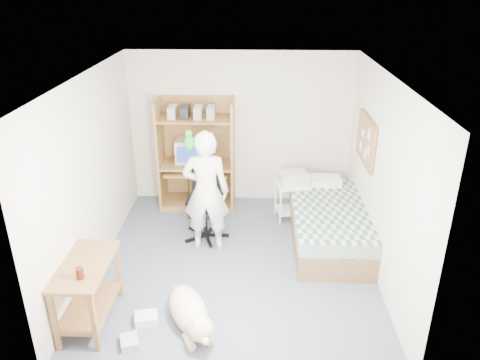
{
  "coord_description": "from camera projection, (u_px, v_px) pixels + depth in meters",
  "views": [
    {
      "loc": [
        0.25,
        -5.3,
        3.56
      ],
      "look_at": [
        0.04,
        0.38,
        1.05
      ],
      "focal_mm": 35.0,
      "sensor_mm": 36.0,
      "label": 1
    }
  ],
  "objects": [
    {
      "name": "floor_box_b",
      "position": [
        129.0,
        342.0,
        4.88
      ],
      "size": [
        0.24,
        0.27,
        0.08
      ],
      "primitive_type": "cube",
      "rotation": [
        0.0,
        0.0,
        0.34
      ],
      "color": "#B6B6B1",
      "rests_on": "floor"
    },
    {
      "name": "floor_box_a",
      "position": [
        146.0,
        318.0,
        5.2
      ],
      "size": [
        0.29,
        0.25,
        0.1
      ],
      "primitive_type": "cube",
      "rotation": [
        0.0,
        0.0,
        0.22
      ],
      "color": "silver",
      "rests_on": "floor"
    },
    {
      "name": "pencil_cup",
      "position": [
        217.0,
        161.0,
        7.48
      ],
      "size": [
        0.08,
        0.08,
        0.12
      ],
      "primitive_type": "cylinder",
      "color": "gold",
      "rests_on": "computer_hutch"
    },
    {
      "name": "drink_glass",
      "position": [
        80.0,
        273.0,
        4.69
      ],
      "size": [
        0.08,
        0.08,
        0.12
      ],
      "primitive_type": "cylinder",
      "color": "#40150A",
      "rests_on": "side_desk"
    },
    {
      "name": "printer",
      "position": [
        293.0,
        178.0,
        7.15
      ],
      "size": [
        0.47,
        0.39,
        0.18
      ],
      "primitive_type": "cube",
      "rotation": [
        0.0,
        0.0,
        0.19
      ],
      "color": "beige",
      "rests_on": "printer_cart"
    },
    {
      "name": "ceiling",
      "position": [
        235.0,
        76.0,
        5.28
      ],
      "size": [
        3.6,
        4.0,
        0.02
      ],
      "primitive_type": "cube",
      "color": "white",
      "rests_on": "wall_back"
    },
    {
      "name": "office_chair",
      "position": [
        206.0,
        213.0,
        6.8
      ],
      "size": [
        0.58,
        0.58,
        1.04
      ],
      "rotation": [
        0.0,
        0.0,
        -0.01
      ],
      "color": "black",
      "rests_on": "floor"
    },
    {
      "name": "crt_monitor",
      "position": [
        189.0,
        150.0,
        7.52
      ],
      "size": [
        0.41,
        0.43,
        0.38
      ],
      "rotation": [
        0.0,
        0.0,
        -0.01
      ],
      "color": "beige",
      "rests_on": "computer_hutch"
    },
    {
      "name": "printer_cart",
      "position": [
        292.0,
        195.0,
        7.27
      ],
      "size": [
        0.58,
        0.5,
        0.61
      ],
      "rotation": [
        0.0,
        0.0,
        0.19
      ],
      "color": "white",
      "rests_on": "floor"
    },
    {
      "name": "wall_back",
      "position": [
        241.0,
        129.0,
        7.61
      ],
      "size": [
        3.6,
        0.02,
        2.5
      ],
      "primitive_type": "cube",
      "color": "beige",
      "rests_on": "floor"
    },
    {
      "name": "keyboard",
      "position": [
        198.0,
        171.0,
        7.49
      ],
      "size": [
        0.47,
        0.23,
        0.03
      ],
      "primitive_type": "cube",
      "rotation": [
        0.0,
        0.0,
        0.17
      ],
      "color": "beige",
      "rests_on": "computer_hutch"
    },
    {
      "name": "parrot",
      "position": [
        189.0,
        141.0,
        6.05
      ],
      "size": [
        0.13,
        0.22,
        0.35
      ],
      "rotation": [
        0.0,
        0.0,
        -0.01
      ],
      "color": "#15961A",
      "rests_on": "person"
    },
    {
      "name": "dog",
      "position": [
        190.0,
        312.0,
        5.08
      ],
      "size": [
        0.67,
        1.1,
        0.44
      ],
      "rotation": [
        0.0,
        0.0,
        0.43
      ],
      "color": "beige",
      "rests_on": "floor"
    },
    {
      "name": "corkboard",
      "position": [
        366.0,
        140.0,
        6.47
      ],
      "size": [
        0.04,
        0.94,
        0.66
      ],
      "color": "#8E633F",
      "rests_on": "wall_right"
    },
    {
      "name": "wall_left",
      "position": [
        92.0,
        176.0,
        5.84
      ],
      "size": [
        0.02,
        4.0,
        2.5
      ],
      "primitive_type": "cube",
      "color": "beige",
      "rests_on": "floor"
    },
    {
      "name": "floor",
      "position": [
        236.0,
        263.0,
        6.29
      ],
      "size": [
        4.0,
        4.0,
        0.0
      ],
      "primitive_type": "plane",
      "color": "#4B5765",
      "rests_on": "ground"
    },
    {
      "name": "side_desk",
      "position": [
        87.0,
        284.0,
        5.04
      ],
      "size": [
        0.5,
        1.0,
        0.75
      ],
      "color": "brown",
      "rests_on": "floor"
    },
    {
      "name": "computer_hutch",
      "position": [
        197.0,
        158.0,
        7.57
      ],
      "size": [
        1.2,
        0.63,
        1.8
      ],
      "color": "olive",
      "rests_on": "floor"
    },
    {
      "name": "bed",
      "position": [
        328.0,
        223.0,
        6.69
      ],
      "size": [
        1.02,
        2.02,
        0.66
      ],
      "color": "brown",
      "rests_on": "floor"
    },
    {
      "name": "person",
      "position": [
        206.0,
        192.0,
        6.32
      ],
      "size": [
        0.63,
        0.42,
        1.73
      ],
      "primitive_type": "imported",
      "rotation": [
        0.0,
        0.0,
        3.13
      ],
      "color": "white",
      "rests_on": "floor"
    },
    {
      "name": "wall_right",
      "position": [
        382.0,
        180.0,
        5.73
      ],
      "size": [
        0.02,
        4.0,
        2.5
      ],
      "primitive_type": "cube",
      "color": "beige",
      "rests_on": "floor"
    }
  ]
}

